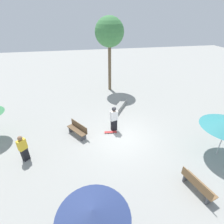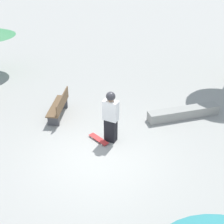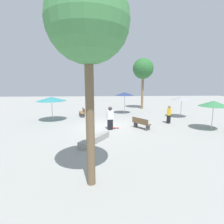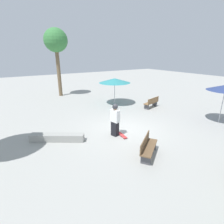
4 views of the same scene
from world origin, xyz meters
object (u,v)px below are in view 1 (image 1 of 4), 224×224
bench_far (78,130)px  shade_umbrella_navy (93,214)px  concrete_ledge (120,107)px  bystander_watching (23,148)px  skateboard (111,132)px  bench_near (198,185)px  palm_tree_far_back (109,33)px  skater_main (114,118)px

bench_far → shade_umbrella_navy: (-0.43, 6.59, 1.81)m
concrete_ledge → bench_far: size_ratio=1.59×
bench_far → bystander_watching: (2.81, 1.65, 0.35)m
skateboard → shade_umbrella_navy: size_ratio=0.34×
skateboard → bench_near: bench_near is taller
skateboard → shade_umbrella_navy: bearing=81.5°
skateboard → palm_tree_far_back: (-1.29, -7.36, 5.28)m
skater_main → palm_tree_far_back: (-1.01, -7.08, 4.39)m
palm_tree_far_back → bench_far: bearing=64.7°
skateboard → bystander_watching: 5.19m
palm_tree_far_back → skateboard: bearing=80.0°
bench_near → shade_umbrella_navy: bearing=-87.3°
skateboard → concrete_ledge: 3.35m
bench_far → bystander_watching: 3.27m
shade_umbrella_navy → palm_tree_far_back: (-2.97, -13.78, 3.11)m
bench_near → shade_umbrella_navy: size_ratio=0.69×
bystander_watching → bench_near: bearing=-71.0°
concrete_ledge → skater_main: bearing=69.5°
concrete_ledge → palm_tree_far_back: bearing=-89.5°
concrete_ledge → palm_tree_far_back: size_ratio=0.37×
shade_umbrella_navy → palm_tree_far_back: size_ratio=0.36×
shade_umbrella_navy → palm_tree_far_back: 14.43m
bench_near → bystander_watching: 8.59m
skateboard → bench_near: (-2.92, 4.98, 0.37)m
skater_main → skateboard: size_ratio=2.16×
bench_near → skater_main: bearing=-168.0°
bench_far → palm_tree_far_back: (-3.40, -7.19, 4.92)m
concrete_ledge → bench_far: bench_far is taller
skater_main → bench_near: 5.91m
bench_far → bystander_watching: size_ratio=1.00×
bench_far → shade_umbrella_navy: bearing=148.8°
skateboard → concrete_ledge: bearing=-107.2°
skater_main → shade_umbrella_navy: 7.10m
bench_near → bystander_watching: bystander_watching is taller
concrete_ledge → bench_far: bearing=40.3°
bench_near → bystander_watching: bearing=-128.8°
bench_far → bystander_watching: bystander_watching is taller
shade_umbrella_navy → bystander_watching: bearing=-56.8°
bench_near → bench_far: same height
skater_main → palm_tree_far_back: bearing=-113.1°
palm_tree_far_back → bystander_watching: (6.21, 8.84, -4.57)m
skater_main → bench_far: skater_main is taller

